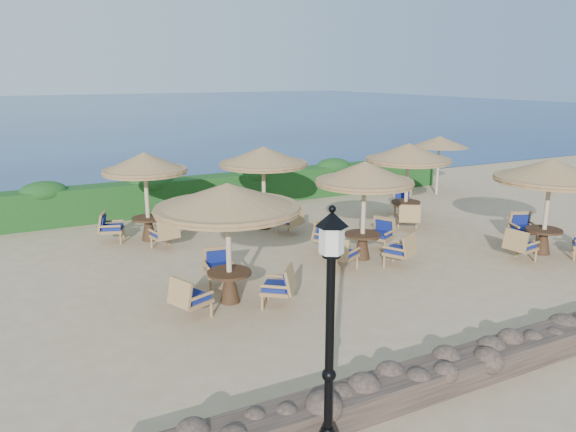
{
  "coord_description": "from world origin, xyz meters",
  "views": [
    {
      "loc": [
        -8.17,
        -12.16,
        4.86
      ],
      "look_at": [
        -1.72,
        0.24,
        1.3
      ],
      "focal_mm": 35.0,
      "sensor_mm": 36.0,
      "label": 1
    }
  ],
  "objects_px": {
    "cafe_set_1": "(364,195)",
    "cafe_set_3": "(146,180)",
    "cafe_set_0": "(228,215)",
    "cafe_set_2": "(549,185)",
    "lamp_post": "(329,349)",
    "extra_parasol": "(440,142)",
    "cafe_set_5": "(408,163)",
    "cafe_set_4": "(263,167)"
  },
  "relations": [
    {
      "from": "cafe_set_1",
      "to": "cafe_set_5",
      "type": "relative_size",
      "value": 1.0
    },
    {
      "from": "lamp_post",
      "to": "cafe_set_5",
      "type": "relative_size",
      "value": 1.18
    },
    {
      "from": "cafe_set_1",
      "to": "cafe_set_5",
      "type": "distance_m",
      "value": 4.34
    },
    {
      "from": "cafe_set_2",
      "to": "cafe_set_3",
      "type": "relative_size",
      "value": 1.09
    },
    {
      "from": "cafe_set_5",
      "to": "cafe_set_4",
      "type": "bearing_deg",
      "value": 162.39
    },
    {
      "from": "extra_parasol",
      "to": "cafe_set_4",
      "type": "height_order",
      "value": "cafe_set_4"
    },
    {
      "from": "cafe_set_2",
      "to": "cafe_set_5",
      "type": "bearing_deg",
      "value": 104.64
    },
    {
      "from": "cafe_set_0",
      "to": "cafe_set_1",
      "type": "distance_m",
      "value": 4.42
    },
    {
      "from": "cafe_set_0",
      "to": "cafe_set_5",
      "type": "distance_m",
      "value": 8.6
    },
    {
      "from": "extra_parasol",
      "to": "cafe_set_4",
      "type": "xyz_separation_m",
      "value": [
        -8.6,
        -1.52,
        -0.16
      ]
    },
    {
      "from": "lamp_post",
      "to": "cafe_set_1",
      "type": "distance_m",
      "value": 8.24
    },
    {
      "from": "cafe_set_0",
      "to": "cafe_set_2",
      "type": "distance_m",
      "value": 8.99
    },
    {
      "from": "cafe_set_0",
      "to": "cafe_set_3",
      "type": "relative_size",
      "value": 1.14
    },
    {
      "from": "cafe_set_1",
      "to": "extra_parasol",
      "type": "bearing_deg",
      "value": 36.08
    },
    {
      "from": "extra_parasol",
      "to": "cafe_set_5",
      "type": "xyz_separation_m",
      "value": [
        -4.03,
        -2.96,
        -0.16
      ]
    },
    {
      "from": "extra_parasol",
      "to": "cafe_set_1",
      "type": "relative_size",
      "value": 0.86
    },
    {
      "from": "cafe_set_2",
      "to": "cafe_set_4",
      "type": "bearing_deg",
      "value": 134.02
    },
    {
      "from": "cafe_set_3",
      "to": "lamp_post",
      "type": "bearing_deg",
      "value": -92.02
    },
    {
      "from": "extra_parasol",
      "to": "cafe_set_4",
      "type": "bearing_deg",
      "value": -170.0
    },
    {
      "from": "cafe_set_5",
      "to": "cafe_set_0",
      "type": "bearing_deg",
      "value": -154.8
    },
    {
      "from": "cafe_set_1",
      "to": "cafe_set_2",
      "type": "xyz_separation_m",
      "value": [
        4.68,
        -1.95,
        0.18
      ]
    },
    {
      "from": "cafe_set_2",
      "to": "cafe_set_4",
      "type": "relative_size",
      "value": 1.04
    },
    {
      "from": "cafe_set_0",
      "to": "cafe_set_2",
      "type": "relative_size",
      "value": 1.05
    },
    {
      "from": "cafe_set_1",
      "to": "cafe_set_4",
      "type": "relative_size",
      "value": 0.98
    },
    {
      "from": "lamp_post",
      "to": "cafe_set_0",
      "type": "distance_m",
      "value": 5.45
    },
    {
      "from": "cafe_set_4",
      "to": "cafe_set_5",
      "type": "height_order",
      "value": "same"
    },
    {
      "from": "cafe_set_1",
      "to": "cafe_set_5",
      "type": "xyz_separation_m",
      "value": [
        3.51,
        2.54,
        0.24
      ]
    },
    {
      "from": "cafe_set_3",
      "to": "cafe_set_1",
      "type": "bearing_deg",
      "value": -43.14
    },
    {
      "from": "cafe_set_0",
      "to": "cafe_set_3",
      "type": "distance_m",
      "value": 5.52
    },
    {
      "from": "cafe_set_1",
      "to": "cafe_set_3",
      "type": "bearing_deg",
      "value": 136.86
    },
    {
      "from": "cafe_set_3",
      "to": "cafe_set_2",
      "type": "bearing_deg",
      "value": -34.06
    },
    {
      "from": "cafe_set_0",
      "to": "cafe_set_1",
      "type": "relative_size",
      "value": 1.11
    },
    {
      "from": "lamp_post",
      "to": "extra_parasol",
      "type": "xyz_separation_m",
      "value": [
        12.6,
        12.0,
        0.62
      ]
    },
    {
      "from": "cafe_set_2",
      "to": "cafe_set_5",
      "type": "height_order",
      "value": "same"
    },
    {
      "from": "extra_parasol",
      "to": "cafe_set_2",
      "type": "relative_size",
      "value": 0.81
    },
    {
      "from": "cafe_set_1",
      "to": "cafe_set_2",
      "type": "height_order",
      "value": "same"
    },
    {
      "from": "cafe_set_4",
      "to": "cafe_set_0",
      "type": "bearing_deg",
      "value": -122.21
    },
    {
      "from": "cafe_set_1",
      "to": "cafe_set_5",
      "type": "height_order",
      "value": "same"
    },
    {
      "from": "cafe_set_2",
      "to": "cafe_set_3",
      "type": "xyz_separation_m",
      "value": [
        -9.35,
        6.32,
        -0.12
      ]
    },
    {
      "from": "cafe_set_1",
      "to": "cafe_set_2",
      "type": "bearing_deg",
      "value": -22.59
    },
    {
      "from": "cafe_set_0",
      "to": "cafe_set_2",
      "type": "xyz_separation_m",
      "value": [
        8.95,
        -0.83,
        -0.03
      ]
    },
    {
      "from": "lamp_post",
      "to": "extra_parasol",
      "type": "height_order",
      "value": "lamp_post"
    }
  ]
}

